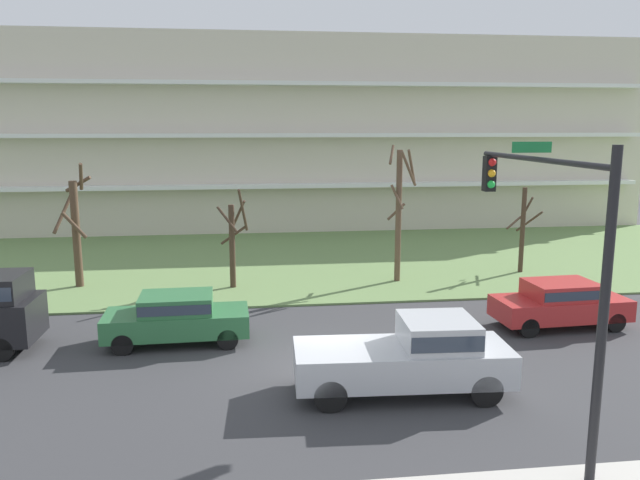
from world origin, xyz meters
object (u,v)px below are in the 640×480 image
(tree_far_left, at_px, (76,228))
(traffic_signal_mast, at_px, (553,239))
(tree_left, at_px, (233,240))
(pickup_silver_near_right, at_px, (411,355))
(tree_right, at_px, (523,229))
(sedan_green_center_left, at_px, (177,316))
(tree_center, at_px, (399,210))
(sedan_red_near_left, at_px, (560,302))

(tree_far_left, bearing_deg, traffic_signal_mast, -47.88)
(tree_left, bearing_deg, pickup_silver_near_right, -67.50)
(tree_far_left, bearing_deg, tree_left, -8.54)
(tree_right, bearing_deg, tree_far_left, -179.42)
(sedan_green_center_left, height_order, traffic_signal_mast, traffic_signal_mast)
(tree_far_left, distance_m, tree_center, 13.48)
(tree_left, bearing_deg, tree_right, 5.10)
(tree_far_left, xyz_separation_m, traffic_signal_mast, (13.12, -14.52, 1.87))
(tree_far_left, distance_m, traffic_signal_mast, 19.66)
(tree_left, bearing_deg, tree_far_left, 171.46)
(traffic_signal_mast, bearing_deg, sedan_green_center_left, 139.65)
(tree_center, height_order, sedan_green_center_left, tree_center)
(tree_far_left, relative_size, sedan_green_center_left, 1.18)
(sedan_green_center_left, bearing_deg, tree_right, -154.25)
(tree_center, height_order, traffic_signal_mast, traffic_signal_mast)
(tree_left, xyz_separation_m, sedan_red_near_left, (10.91, -6.42, -1.19))
(sedan_red_near_left, bearing_deg, tree_right, -108.72)
(sedan_red_near_left, bearing_deg, tree_far_left, -26.10)
(tree_far_left, height_order, sedan_red_near_left, tree_far_left)
(sedan_green_center_left, bearing_deg, tree_far_left, -58.82)
(sedan_green_center_left, bearing_deg, tree_center, -144.33)
(tree_right, distance_m, sedan_green_center_left, 16.62)
(tree_right, distance_m, sedan_red_near_left, 7.97)
(tree_left, relative_size, traffic_signal_mast, 0.66)
(tree_center, bearing_deg, sedan_red_near_left, -59.34)
(tree_left, distance_m, sedan_green_center_left, 6.75)
(tree_far_left, xyz_separation_m, sedan_green_center_left, (4.73, -7.39, -1.65))
(tree_right, bearing_deg, sedan_green_center_left, -152.77)
(tree_far_left, bearing_deg, tree_right, 0.58)
(sedan_red_near_left, height_order, sedan_green_center_left, same)
(pickup_silver_near_right, distance_m, traffic_signal_mast, 4.79)
(sedan_red_near_left, relative_size, traffic_signal_mast, 0.70)
(tree_far_left, height_order, tree_right, tree_far_left)
(tree_right, bearing_deg, traffic_signal_mast, -113.36)
(tree_far_left, relative_size, traffic_signal_mast, 0.82)
(tree_left, bearing_deg, sedan_red_near_left, -30.48)
(tree_left, xyz_separation_m, traffic_signal_mast, (6.69, -13.55, 2.33))
(tree_right, xyz_separation_m, traffic_signal_mast, (-6.35, -14.71, 2.33))
(traffic_signal_mast, bearing_deg, tree_right, 66.64)
(tree_center, xyz_separation_m, sedan_green_center_left, (-8.71, -6.59, -2.30))
(tree_left, height_order, tree_right, tree_left)
(pickup_silver_near_right, bearing_deg, tree_right, 57.60)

